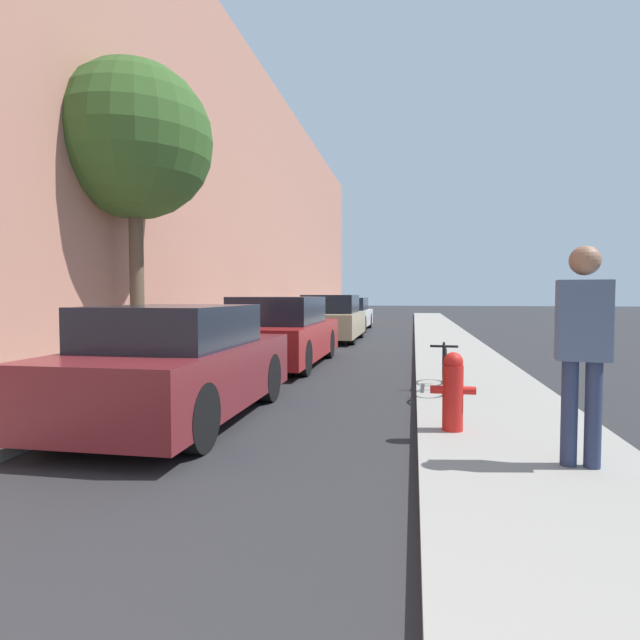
{
  "coord_description": "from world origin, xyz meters",
  "views": [
    {
      "loc": [
        1.85,
        0.42,
        1.55
      ],
      "look_at": [
        -0.05,
        10.9,
        1.03
      ],
      "focal_mm": 29.05,
      "sensor_mm": 36.0,
      "label": 1
    }
  ],
  "objects_px": {
    "parked_car_champagne": "(332,319)",
    "street_tree_near": "(135,142)",
    "parked_car_maroon": "(179,365)",
    "bicycle": "(444,366)",
    "parked_car_white": "(348,315)",
    "parked_car_red": "(281,333)",
    "pedestrian": "(583,340)",
    "fire_hydrant": "(453,390)"
  },
  "relations": [
    {
      "from": "parked_car_red",
      "to": "pedestrian",
      "type": "bearing_deg",
      "value": -56.57
    },
    {
      "from": "bicycle",
      "to": "parked_car_maroon",
      "type": "bearing_deg",
      "value": -144.52
    },
    {
      "from": "parked_car_champagne",
      "to": "parked_car_maroon",
      "type": "bearing_deg",
      "value": -90.64
    },
    {
      "from": "fire_hydrant",
      "to": "bicycle",
      "type": "xyz_separation_m",
      "value": [
        0.06,
        2.54,
        -0.08
      ]
    },
    {
      "from": "bicycle",
      "to": "pedestrian",
      "type": "bearing_deg",
      "value": -73.58
    },
    {
      "from": "parked_car_maroon",
      "to": "parked_car_champagne",
      "type": "bearing_deg",
      "value": 89.36
    },
    {
      "from": "fire_hydrant",
      "to": "parked_car_maroon",
      "type": "bearing_deg",
      "value": 173.68
    },
    {
      "from": "street_tree_near",
      "to": "parked_car_maroon",
      "type": "bearing_deg",
      "value": -53.49
    },
    {
      "from": "parked_car_champagne",
      "to": "parked_car_white",
      "type": "height_order",
      "value": "parked_car_champagne"
    },
    {
      "from": "parked_car_champagne",
      "to": "pedestrian",
      "type": "height_order",
      "value": "pedestrian"
    },
    {
      "from": "parked_car_champagne",
      "to": "fire_hydrant",
      "type": "distance_m",
      "value": 12.05
    },
    {
      "from": "parked_car_champagne",
      "to": "pedestrian",
      "type": "relative_size",
      "value": 2.34
    },
    {
      "from": "parked_car_maroon",
      "to": "fire_hydrant",
      "type": "height_order",
      "value": "parked_car_maroon"
    },
    {
      "from": "parked_car_red",
      "to": "parked_car_champagne",
      "type": "height_order",
      "value": "parked_car_champagne"
    },
    {
      "from": "parked_car_white",
      "to": "pedestrian",
      "type": "relative_size",
      "value": 2.53
    },
    {
      "from": "parked_car_maroon",
      "to": "parked_car_champagne",
      "type": "xyz_separation_m",
      "value": [
        0.13,
        11.28,
        0.05
      ]
    },
    {
      "from": "pedestrian",
      "to": "parked_car_white",
      "type": "bearing_deg",
      "value": 110.12
    },
    {
      "from": "street_tree_near",
      "to": "fire_hydrant",
      "type": "distance_m",
      "value": 7.75
    },
    {
      "from": "bicycle",
      "to": "street_tree_near",
      "type": "bearing_deg",
      "value": 171.59
    },
    {
      "from": "parked_car_white",
      "to": "street_tree_near",
      "type": "xyz_separation_m",
      "value": [
        -2.39,
        -13.49,
        3.76
      ]
    },
    {
      "from": "parked_car_champagne",
      "to": "street_tree_near",
      "type": "relative_size",
      "value": 0.74
    },
    {
      "from": "parked_car_white",
      "to": "street_tree_near",
      "type": "height_order",
      "value": "street_tree_near"
    },
    {
      "from": "parked_car_white",
      "to": "parked_car_red",
      "type": "bearing_deg",
      "value": -90.07
    },
    {
      "from": "street_tree_near",
      "to": "parked_car_champagne",
      "type": "bearing_deg",
      "value": 72.58
    },
    {
      "from": "parked_car_maroon",
      "to": "parked_car_white",
      "type": "relative_size",
      "value": 0.87
    },
    {
      "from": "parked_car_red",
      "to": "parked_car_white",
      "type": "relative_size",
      "value": 1.01
    },
    {
      "from": "bicycle",
      "to": "parked_car_white",
      "type": "bearing_deg",
      "value": 104.95
    },
    {
      "from": "street_tree_near",
      "to": "bicycle",
      "type": "bearing_deg",
      "value": -10.5
    },
    {
      "from": "parked_car_maroon",
      "to": "bicycle",
      "type": "relative_size",
      "value": 2.44
    },
    {
      "from": "parked_car_white",
      "to": "parked_car_maroon",
      "type": "bearing_deg",
      "value": -89.96
    },
    {
      "from": "street_tree_near",
      "to": "fire_hydrant",
      "type": "bearing_deg",
      "value": -32.5
    },
    {
      "from": "street_tree_near",
      "to": "bicycle",
      "type": "distance_m",
      "value": 7.04
    },
    {
      "from": "parked_car_champagne",
      "to": "bicycle",
      "type": "relative_size",
      "value": 2.62
    },
    {
      "from": "parked_car_red",
      "to": "parked_car_white",
      "type": "bearing_deg",
      "value": 89.93
    },
    {
      "from": "pedestrian",
      "to": "parked_car_champagne",
      "type": "bearing_deg",
      "value": 114.9
    },
    {
      "from": "parked_car_red",
      "to": "parked_car_white",
      "type": "distance_m",
      "value": 11.66
    },
    {
      "from": "parked_car_champagne",
      "to": "parked_car_white",
      "type": "bearing_deg",
      "value": 91.44
    },
    {
      "from": "parked_car_maroon",
      "to": "bicycle",
      "type": "distance_m",
      "value": 3.97
    },
    {
      "from": "fire_hydrant",
      "to": "pedestrian",
      "type": "relative_size",
      "value": 0.45
    },
    {
      "from": "parked_car_white",
      "to": "bicycle",
      "type": "height_order",
      "value": "parked_car_white"
    },
    {
      "from": "parked_car_red",
      "to": "parked_car_white",
      "type": "height_order",
      "value": "parked_car_red"
    },
    {
      "from": "parked_car_red",
      "to": "bicycle",
      "type": "bearing_deg",
      "value": -40.86
    }
  ]
}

